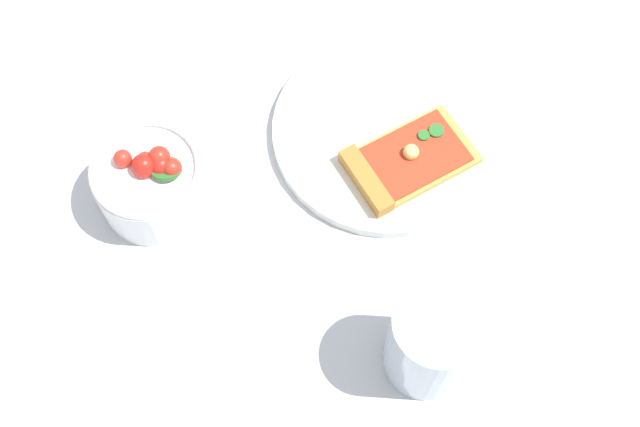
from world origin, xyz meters
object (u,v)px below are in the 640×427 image
at_px(salad_bowl, 151,181).
at_px(soda_glass, 431,343).
at_px(plate, 385,132).
at_px(pizza_slice_main, 401,163).

bearing_deg(salad_bowl, soda_glass, -62.84).
height_order(plate, soda_glass, soda_glass).
height_order(pizza_slice_main, soda_glass, soda_glass).
relative_size(plate, salad_bowl, 2.19).
xyz_separation_m(plate, soda_glass, (-0.10, -0.24, 0.05)).
relative_size(plate, pizza_slice_main, 1.94).
relative_size(pizza_slice_main, soda_glass, 1.12).
xyz_separation_m(pizza_slice_main, salad_bowl, (-0.24, 0.10, 0.02)).
bearing_deg(plate, salad_bowl, 167.24).
xyz_separation_m(plate, pizza_slice_main, (-0.01, -0.05, 0.01)).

